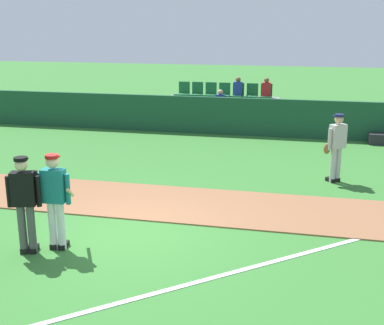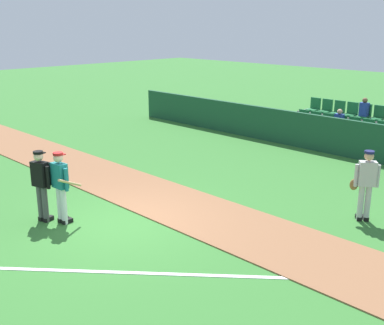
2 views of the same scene
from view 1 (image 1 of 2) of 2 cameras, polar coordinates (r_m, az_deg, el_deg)
name	(u,v)px [view 1 (image 1 of 2)]	position (r m, az deg, el deg)	size (l,w,h in m)	color
ground_plane	(131,232)	(10.09, -6.87, -7.77)	(80.00, 80.00, 0.00)	#33702D
infield_dirt_path	(157,202)	(11.63, -3.99, -4.40)	(28.00, 2.30, 0.03)	brown
foul_line_chalk	(285,258)	(9.11, 10.42, -10.52)	(12.00, 0.10, 0.01)	white
dugout_fence	(216,116)	(18.59, 2.66, 5.27)	(20.00, 0.16, 1.35)	#19472D
stadium_bleachers	(223,114)	(20.03, 3.44, 5.48)	(4.45, 2.10, 1.90)	slate
batter_teal_jersey	(55,198)	(9.29, -15.06, -3.88)	(0.71, 0.76, 1.76)	white
umpire_home_plate	(25,199)	(9.28, -18.23, -3.93)	(0.57, 0.38, 1.76)	#4C4C4C
runner_grey_jersey	(336,145)	(13.31, 15.86, 1.85)	(0.60, 0.48, 1.76)	#B2B2B2
equipment_bag	(383,139)	(18.15, 20.57, 2.44)	(0.90, 0.36, 0.36)	#232328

